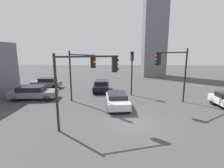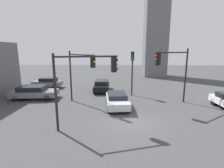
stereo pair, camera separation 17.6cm
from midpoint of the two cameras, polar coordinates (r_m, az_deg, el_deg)
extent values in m
plane|color=#424244|center=(12.72, 6.49, -12.81)|extent=(98.27, 98.27, 0.00)
cylinder|color=black|center=(17.58, -14.29, 2.50)|extent=(0.16, 0.16, 5.17)
cylinder|color=black|center=(15.64, -10.91, 9.81)|extent=(3.01, 2.94, 0.12)
cube|color=black|center=(14.19, -6.83, 7.57)|extent=(0.45, 0.45, 1.00)
sphere|color=#4C0F0C|center=(14.02, -6.36, 8.76)|extent=(0.20, 0.20, 0.20)
sphere|color=yellow|center=(14.04, -6.33, 7.54)|extent=(0.20, 0.20, 0.20)
sphere|color=#14471E|center=(14.06, -6.30, 6.32)|extent=(0.20, 0.20, 0.20)
cylinder|color=black|center=(18.14, 23.49, 2.55)|extent=(0.16, 0.16, 5.41)
cylinder|color=black|center=(16.16, 19.87, 10.11)|extent=(3.62, 2.66, 0.12)
cube|color=black|center=(14.66, 15.16, 8.16)|extent=(0.45, 0.45, 1.00)
sphere|color=red|center=(14.50, 14.70, 9.34)|extent=(0.20, 0.20, 0.20)
sphere|color=#594714|center=(14.51, 14.64, 8.16)|extent=(0.20, 0.20, 0.20)
sphere|color=#14471E|center=(14.53, 14.58, 6.98)|extent=(0.20, 0.20, 0.20)
cylinder|color=black|center=(19.41, 6.54, 3.45)|extent=(0.16, 0.16, 5.08)
cube|color=black|center=(19.24, 6.67, 9.47)|extent=(0.40, 0.40, 1.00)
sphere|color=#4C0F0C|center=(19.04, 6.55, 10.36)|extent=(0.20, 0.20, 0.20)
sphere|color=#594714|center=(19.05, 6.53, 9.46)|extent=(0.20, 0.20, 0.20)
sphere|color=green|center=(19.06, 6.51, 8.56)|extent=(0.20, 0.20, 0.20)
cylinder|color=black|center=(11.09, -18.91, -3.22)|extent=(0.16, 0.16, 5.04)
cylinder|color=black|center=(10.79, -8.81, 9.28)|extent=(3.91, 1.27, 0.12)
cube|color=black|center=(11.15, 0.43, 6.64)|extent=(0.40, 0.40, 1.00)
sphere|color=#4C0F0C|center=(11.18, 1.43, 8.20)|extent=(0.20, 0.20, 0.20)
sphere|color=yellow|center=(11.20, 1.42, 6.66)|extent=(0.20, 0.20, 0.20)
sphere|color=#14471E|center=(11.23, 1.42, 5.14)|extent=(0.20, 0.20, 0.20)
cube|color=slate|center=(20.00, -25.31, -2.91)|extent=(4.93, 2.51, 0.60)
cube|color=black|center=(19.97, -26.07, -1.42)|extent=(2.82, 2.07, 0.54)
cylinder|color=black|center=(20.31, -20.10, -3.17)|extent=(0.69, 0.43, 0.66)
cylinder|color=black|center=(18.73, -21.61, -4.49)|extent=(0.69, 0.43, 0.66)
cylinder|color=black|center=(21.48, -28.40, -3.09)|extent=(0.69, 0.43, 0.66)
cylinder|color=black|center=(19.99, -30.46, -4.30)|extent=(0.69, 0.43, 0.66)
cube|color=black|center=(21.54, -3.91, -0.88)|extent=(2.02, 4.13, 0.61)
cube|color=black|center=(21.63, -3.90, 0.61)|extent=(1.73, 2.34, 0.52)
cylinder|color=black|center=(20.23, -1.97, -2.55)|extent=(0.36, 0.66, 0.65)
cylinder|color=black|center=(20.33, -6.29, -2.54)|extent=(0.36, 0.66, 0.65)
cylinder|color=black|center=(22.92, -1.78, -0.89)|extent=(0.36, 0.66, 0.65)
cylinder|color=black|center=(23.00, -5.60, -0.89)|extent=(0.36, 0.66, 0.65)
cube|color=slate|center=(25.25, -21.68, 0.16)|extent=(3.99, 1.71, 0.65)
cube|color=black|center=(25.08, -21.36, 1.37)|extent=(2.25, 1.47, 0.51)
cylinder|color=black|center=(25.34, -25.00, -0.81)|extent=(0.62, 0.30, 0.61)
cylinder|color=black|center=(26.48, -23.67, -0.22)|extent=(0.62, 0.30, 0.61)
cylinder|color=black|center=(24.18, -19.39, -0.93)|extent=(0.62, 0.30, 0.61)
cylinder|color=black|center=(25.37, -18.26, -0.30)|extent=(0.62, 0.30, 0.61)
cube|color=#ADB2B7|center=(15.55, 1.46, -5.76)|extent=(2.36, 4.39, 0.61)
cube|color=black|center=(15.61, 1.39, -3.86)|extent=(1.93, 2.53, 0.43)
cylinder|color=black|center=(14.40, 5.18, -8.51)|extent=(0.41, 0.65, 0.61)
cylinder|color=black|center=(14.23, -1.07, -8.71)|extent=(0.41, 0.65, 0.61)
cylinder|color=black|center=(17.09, 3.55, -5.26)|extent=(0.41, 0.65, 0.61)
cylinder|color=black|center=(16.94, -1.69, -5.39)|extent=(0.41, 0.65, 0.61)
cylinder|color=black|center=(18.98, 31.18, -5.09)|extent=(0.36, 0.71, 0.70)
camera|label=1|loc=(0.09, -90.31, -0.06)|focal=26.72mm
camera|label=2|loc=(0.09, 89.69, 0.06)|focal=26.72mm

